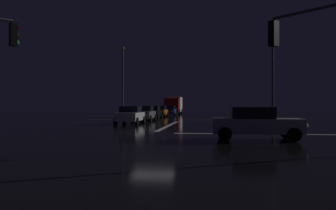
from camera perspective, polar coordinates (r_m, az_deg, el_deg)
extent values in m
cube|color=black|center=(21.74, -2.35, -4.53)|extent=(120.00, 120.00, 0.10)
cube|color=white|center=(29.67, 0.12, -3.21)|extent=(0.35, 13.73, 0.01)
cube|color=yellow|center=(41.20, 2.01, -2.31)|extent=(22.00, 0.15, 0.01)
cube|color=white|center=(21.96, 19.14, -4.34)|extent=(13.73, 0.40, 0.01)
cube|color=silver|center=(31.99, -5.90, -1.79)|extent=(1.80, 4.20, 0.70)
cube|color=black|center=(32.17, -5.82, -0.66)|extent=(1.60, 2.00, 0.55)
cylinder|color=black|center=(30.30, -4.89, -2.55)|extent=(0.22, 0.64, 0.64)
cylinder|color=black|center=(30.71, -8.18, -2.51)|extent=(0.22, 0.64, 0.64)
cylinder|color=black|center=(33.33, -3.80, -2.32)|extent=(0.22, 0.64, 0.64)
cylinder|color=black|center=(33.71, -6.81, -2.29)|extent=(0.22, 0.64, 0.64)
sphere|color=#F9EFC6|center=(29.78, -5.58, -1.82)|extent=(0.22, 0.22, 0.22)
sphere|color=#F9EFC6|center=(30.08, -8.00, -1.80)|extent=(0.22, 0.22, 0.22)
cube|color=slate|center=(37.94, -3.74, -1.51)|extent=(1.80, 4.20, 0.70)
cube|color=black|center=(38.12, -3.68, -0.56)|extent=(1.60, 2.00, 0.55)
cylinder|color=black|center=(36.26, -2.79, -2.13)|extent=(0.22, 0.64, 0.64)
cylinder|color=black|center=(36.61, -5.57, -2.11)|extent=(0.22, 0.64, 0.64)
cylinder|color=black|center=(39.32, -2.03, -1.96)|extent=(0.22, 0.64, 0.64)
cylinder|color=black|center=(39.64, -4.61, -1.95)|extent=(0.22, 0.64, 0.64)
sphere|color=#F9EFC6|center=(35.73, -3.33, -1.52)|extent=(0.22, 0.22, 0.22)
sphere|color=#F9EFC6|center=(35.99, -5.37, -1.51)|extent=(0.22, 0.22, 0.22)
cube|color=black|center=(43.82, -2.50, -1.30)|extent=(1.80, 4.20, 0.70)
cube|color=black|center=(44.01, -2.46, -0.48)|extent=(1.60, 2.00, 0.55)
cylinder|color=black|center=(42.16, -1.64, -1.83)|extent=(0.22, 0.64, 0.64)
cylinder|color=black|center=(42.46, -4.04, -1.82)|extent=(0.22, 0.64, 0.64)
cylinder|color=black|center=(45.23, -1.06, -1.71)|extent=(0.22, 0.64, 0.64)
cylinder|color=black|center=(45.51, -3.31, -1.70)|extent=(0.22, 0.64, 0.64)
sphere|color=#F9EFC6|center=(41.62, -2.09, -1.30)|extent=(0.22, 0.22, 0.22)
sphere|color=#F9EFC6|center=(41.84, -3.85, -1.30)|extent=(0.22, 0.22, 0.22)
cube|color=#C66014|center=(50.26, -1.34, -1.14)|extent=(1.80, 4.20, 0.70)
cube|color=black|center=(50.45, -1.30, -0.42)|extent=(1.60, 2.00, 0.55)
cylinder|color=black|center=(48.62, -0.54, -1.59)|extent=(0.22, 0.64, 0.64)
cylinder|color=black|center=(48.88, -2.64, -1.58)|extent=(0.22, 0.64, 0.64)
cylinder|color=black|center=(51.69, -0.10, -1.49)|extent=(0.22, 0.64, 0.64)
cylinder|color=black|center=(51.94, -2.08, -1.49)|extent=(0.22, 0.64, 0.64)
sphere|color=#F9EFC6|center=(48.07, -0.93, -1.13)|extent=(0.22, 0.22, 0.22)
sphere|color=#F9EFC6|center=(48.27, -2.46, -1.12)|extent=(0.22, 0.22, 0.22)
cube|color=navy|center=(56.86, 0.21, -1.00)|extent=(1.80, 4.20, 0.70)
cube|color=black|center=(57.05, 0.23, -0.37)|extent=(1.60, 2.00, 0.55)
cylinder|color=black|center=(55.23, 0.95, -1.40)|extent=(0.22, 0.64, 0.64)
cylinder|color=black|center=(55.44, -0.90, -1.39)|extent=(0.22, 0.64, 0.64)
cylinder|color=black|center=(58.32, 1.26, -1.32)|extent=(0.22, 0.64, 0.64)
cylinder|color=black|center=(58.52, -0.50, -1.32)|extent=(0.22, 0.64, 0.64)
sphere|color=#F9EFC6|center=(54.68, 0.63, -0.99)|extent=(0.22, 0.22, 0.22)
sphere|color=#F9EFC6|center=(54.84, -0.72, -0.99)|extent=(0.22, 0.22, 0.22)
cube|color=red|center=(61.07, 0.61, -0.03)|extent=(2.40, 2.20, 2.30)
cube|color=silver|center=(65.54, 1.04, 0.10)|extent=(2.40, 5.00, 2.60)
cylinder|color=black|center=(61.56, 1.78, -1.10)|extent=(0.28, 0.96, 0.96)
cylinder|color=black|center=(61.81, -0.43, -1.10)|extent=(0.28, 0.96, 0.96)
cylinder|color=black|center=(66.24, 2.14, -1.03)|extent=(0.28, 0.96, 0.96)
cylinder|color=black|center=(66.48, 0.08, -1.02)|extent=(0.28, 0.96, 0.96)
sphere|color=#F9EFC6|center=(59.84, 1.30, -0.61)|extent=(0.26, 0.26, 0.26)
sphere|color=#F9EFC6|center=(60.03, -0.31, -0.61)|extent=(0.26, 0.26, 0.26)
cube|color=#B7B7BC|center=(18.12, 13.66, -3.15)|extent=(4.20, 1.80, 0.70)
cube|color=black|center=(18.07, 13.03, -1.18)|extent=(2.00, 1.60, 0.55)
cylinder|color=black|center=(19.27, 17.94, -4.01)|extent=(0.64, 0.22, 0.64)
cylinder|color=black|center=(17.51, 19.07, -4.41)|extent=(0.64, 0.22, 0.64)
cylinder|color=black|center=(18.92, 8.66, -4.08)|extent=(0.64, 0.22, 0.64)
cylinder|color=black|center=(17.13, 8.85, -4.51)|extent=(0.64, 0.22, 0.64)
sphere|color=#F9EFC6|center=(19.12, 19.76, -2.84)|extent=(0.22, 0.22, 0.22)
sphere|color=#F9EFC6|center=(17.86, 20.69, -3.04)|extent=(0.22, 0.22, 0.22)
cylinder|color=#4C4C51|center=(15.10, 21.62, 13.62)|extent=(2.53, 2.53, 0.12)
cube|color=black|center=(15.89, 16.13, 10.63)|extent=(0.46, 0.46, 1.05)
sphere|color=black|center=(16.05, 15.66, 11.78)|extent=(0.22, 0.22, 0.22)
sphere|color=black|center=(15.98, 15.66, 10.56)|extent=(0.22, 0.22, 0.22)
sphere|color=green|center=(15.92, 15.66, 9.34)|extent=(0.22, 0.22, 0.22)
cube|color=black|center=(18.50, -22.98, 10.07)|extent=(0.46, 0.46, 1.05)
sphere|color=black|center=(18.60, -22.50, 11.09)|extent=(0.22, 0.22, 0.22)
sphere|color=black|center=(18.54, -22.50, 10.05)|extent=(0.22, 0.22, 0.22)
sphere|color=green|center=(18.48, -22.50, 8.99)|extent=(0.22, 0.22, 0.22)
cylinder|color=#424247|center=(35.59, 16.02, 4.39)|extent=(0.20, 0.20, 8.78)
sphere|color=#F9AD47|center=(36.22, 16.02, 11.62)|extent=(0.44, 0.44, 0.44)
cylinder|color=#424247|center=(52.65, -7.03, 3.41)|extent=(0.20, 0.20, 9.59)
sphere|color=#F9AD47|center=(53.17, -7.03, 8.76)|extent=(0.44, 0.44, 0.44)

